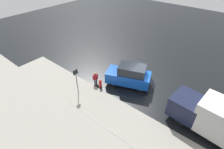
# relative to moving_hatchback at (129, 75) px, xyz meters

# --- Properties ---
(ground_plane) EXTENTS (60.00, 60.00, 0.00)m
(ground_plane) POSITION_rel_moving_hatchback_xyz_m (-1.34, -0.39, -1.03)
(ground_plane) COLOR black
(kerb_strip) EXTENTS (24.00, 3.20, 0.04)m
(kerb_strip) POSITION_rel_moving_hatchback_xyz_m (-1.34, 3.81, -1.01)
(kerb_strip) COLOR gray
(kerb_strip) RESTS_ON ground
(moving_hatchback) EXTENTS (4.25, 3.02, 2.06)m
(moving_hatchback) POSITION_rel_moving_hatchback_xyz_m (0.00, 0.00, 0.00)
(moving_hatchback) COLOR blue
(moving_hatchback) RESTS_ON ground
(delivery_truck) EXTENTS (5.53, 2.53, 2.60)m
(delivery_truck) POSITION_rel_moving_hatchback_xyz_m (-7.19, 0.72, 0.35)
(delivery_truck) COLOR #191E38
(delivery_truck) RESTS_ON ground
(fire_hydrant) EXTENTS (0.42, 0.31, 0.80)m
(fire_hydrant) POSITION_rel_moving_hatchback_xyz_m (1.74, 1.97, -0.63)
(fire_hydrant) COLOR red
(fire_hydrant) RESTS_ON ground
(pedestrian) EXTENTS (0.31, 0.56, 1.22)m
(pedestrian) POSITION_rel_moving_hatchback_xyz_m (2.49, 1.81, -0.34)
(pedestrian) COLOR #B2262D
(pedestrian) RESTS_ON ground
(metal_railing) EXTENTS (8.38, 0.04, 1.05)m
(metal_railing) POSITION_rel_moving_hatchback_xyz_m (-2.81, 5.59, -0.30)
(metal_railing) COLOR #B7BABF
(metal_railing) RESTS_ON ground
(sign_post) EXTENTS (0.07, 0.44, 2.40)m
(sign_post) POSITION_rel_moving_hatchback_xyz_m (2.78, 3.71, 0.55)
(sign_post) COLOR #4C4C51
(sign_post) RESTS_ON ground
(puddle_patch) EXTENTS (4.05, 4.05, 0.01)m
(puddle_patch) POSITION_rel_moving_hatchback_xyz_m (-0.21, -0.43, -1.02)
(puddle_patch) COLOR black
(puddle_patch) RESTS_ON ground
(building_block) EXTENTS (11.74, 2.40, 6.67)m
(building_block) POSITION_rel_moving_hatchback_xyz_m (0.07, 9.95, 2.31)
(building_block) COLOR gray
(building_block) RESTS_ON ground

